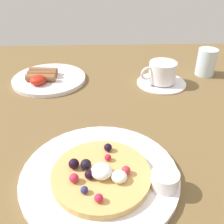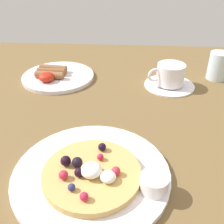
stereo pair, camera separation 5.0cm
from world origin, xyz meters
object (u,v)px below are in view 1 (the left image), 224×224
water_glass (206,62)px  pancake_plate (100,175)px  coffee_cup (162,72)px  breakfast_plate (49,79)px  syrup_ramekin (165,179)px  coffee_saucer (161,82)px

water_glass → pancake_plate: bearing=-127.5°
water_glass → coffee_cup: bearing=-157.7°
breakfast_plate → syrup_ramekin: bearing=-58.7°
pancake_plate → coffee_saucer: 42.00cm
pancake_plate → coffee_cup: size_ratio=2.62×
syrup_ramekin → coffee_cup: 41.69cm
syrup_ramekin → coffee_saucer: (7.51, 41.06, -2.21)cm
syrup_ramekin → coffee_saucer: syrup_ramekin is taller
syrup_ramekin → water_glass: (22.73, 47.32, 1.58)cm
breakfast_plate → coffee_cup: (34.19, -3.17, 3.38)cm
syrup_ramekin → water_glass: water_glass is taller
pancake_plate → coffee_cup: (18.33, 37.66, 3.37)cm
coffee_cup → water_glass: 16.62cm
breakfast_plate → coffee_cup: coffee_cup is taller
water_glass → breakfast_plate: bearing=-176.4°
syrup_ramekin → coffee_saucer: bearing=79.6°
coffee_saucer → water_glass: (15.22, 6.26, 3.79)cm
syrup_ramekin → coffee_cup: bearing=79.8°
pancake_plate → syrup_ramekin: (10.97, -3.35, 2.06)cm
syrup_ramekin → coffee_saucer: size_ratio=0.32×
pancake_plate → water_glass: bearing=52.5°
breakfast_plate → coffee_saucer: breakfast_plate is taller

